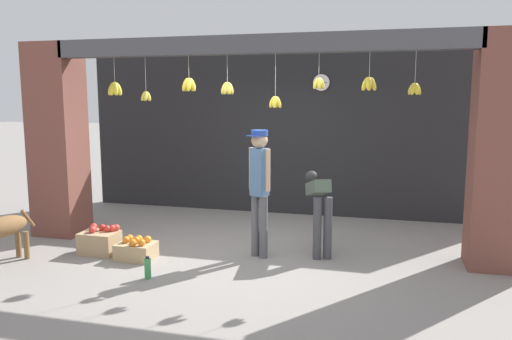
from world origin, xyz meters
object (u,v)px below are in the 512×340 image
Objects in this scene: worker_stooping at (319,202)px; water_bottle at (148,268)px; fruit_crate_oranges at (136,249)px; fruit_crate_apples at (100,241)px; wall_clock at (321,83)px; dog at (1,229)px; shopkeeper at (259,183)px.

worker_stooping is 2.39m from water_bottle.
fruit_crate_apples reaches higher than fruit_crate_oranges.
wall_clock is at bearing 56.59° from fruit_crate_oranges.
fruit_crate_apples is 4.48m from wall_clock.
dog reaches higher than fruit_crate_oranges.
dog is 1.98× the size of fruit_crate_oranges.
wall_clock reaches higher than fruit_crate_apples.
wall_clock is (3.52, 3.65, 1.90)m from dog.
dog is 1.21m from fruit_crate_apples.
shopkeeper is 3.54× the size of fruit_crate_oranges.
dog reaches higher than fruit_crate_apples.
shopkeeper reaches higher than fruit_crate_oranges.
water_bottle is 4.53m from wall_clock.
water_bottle is (-1.06, -1.12, -0.87)m from shopkeeper.
water_bottle is at bearing 101.47° from dog.
worker_stooping reaches higher than fruit_crate_oranges.
dog is 0.88× the size of worker_stooping.
shopkeeper is at bearing 46.63° from water_bottle.
dog is at bearing 46.09° from shopkeeper.
shopkeeper is 3.45× the size of fruit_crate_apples.
worker_stooping is at bearing 122.20° from dog.
dog is at bearing 179.76° from worker_stooping.
shopkeeper is at bearing -100.38° from wall_clock.
fruit_crate_oranges is at bearing 178.99° from worker_stooping.
wall_clock reaches higher than worker_stooping.
wall_clock is (0.46, 2.52, 1.35)m from shopkeeper.
fruit_crate_apples reaches higher than water_bottle.
dog is 5.42m from wall_clock.
worker_stooping is 2.75m from wall_clock.
wall_clock reaches higher than water_bottle.
fruit_crate_apples is at bearing -131.46° from wall_clock.
water_bottle is (0.48, -0.61, -0.01)m from fruit_crate_oranges.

